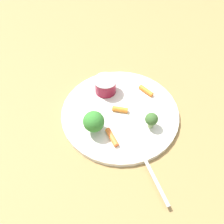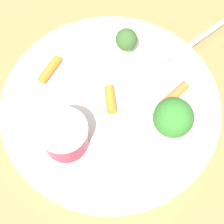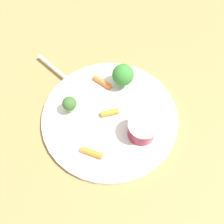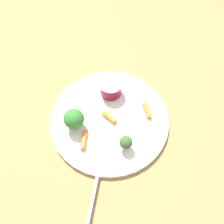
{
  "view_description": "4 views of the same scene",
  "coord_description": "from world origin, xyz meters",
  "px_view_note": "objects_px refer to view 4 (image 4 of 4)",
  "views": [
    {
      "loc": [
        0.37,
        -0.01,
        0.47
      ],
      "look_at": [
        0.01,
        -0.02,
        0.02
      ],
      "focal_mm": 38.55,
      "sensor_mm": 36.0,
      "label": 1
    },
    {
      "loc": [
        -0.05,
        -0.2,
        0.4
      ],
      "look_at": [
        -0.0,
        -0.02,
        0.02
      ],
      "focal_mm": 54.25,
      "sensor_mm": 36.0,
      "label": 2
    },
    {
      "loc": [
        -0.21,
        0.09,
        0.42
      ],
      "look_at": [
        -0.0,
        -0.0,
        0.02
      ],
      "focal_mm": 35.78,
      "sensor_mm": 36.0,
      "label": 3
    },
    {
      "loc": [
        0.26,
        0.17,
        0.58
      ],
      "look_at": [
        -0.01,
        0.0,
        0.03
      ],
      "focal_mm": 43.1,
      "sensor_mm": 36.0,
      "label": 4
    }
  ],
  "objects_px": {
    "broccoli_floret_1": "(126,143)",
    "carrot_stick_0": "(147,110)",
    "carrot_stick_1": "(109,117)",
    "carrot_stick_2": "(84,140)",
    "broccoli_floret_0": "(74,119)",
    "sauce_cup": "(111,88)",
    "plate": "(109,120)",
    "fork": "(96,183)"
  },
  "relations": [
    {
      "from": "plate",
      "to": "broccoli_floret_1",
      "type": "height_order",
      "value": "broccoli_floret_1"
    },
    {
      "from": "plate",
      "to": "broccoli_floret_0",
      "type": "xyz_separation_m",
      "value": [
        0.06,
        -0.06,
        0.04
      ]
    },
    {
      "from": "sauce_cup",
      "to": "broccoli_floret_1",
      "type": "relative_size",
      "value": 1.38
    },
    {
      "from": "carrot_stick_2",
      "to": "fork",
      "type": "distance_m",
      "value": 0.1
    },
    {
      "from": "plate",
      "to": "carrot_stick_0",
      "type": "bearing_deg",
      "value": 134.58
    },
    {
      "from": "sauce_cup",
      "to": "carrot_stick_2",
      "type": "xyz_separation_m",
      "value": [
        0.15,
        0.02,
        -0.01
      ]
    },
    {
      "from": "sauce_cup",
      "to": "carrot_stick_2",
      "type": "bearing_deg",
      "value": 8.3
    },
    {
      "from": "carrot_stick_1",
      "to": "carrot_stick_2",
      "type": "relative_size",
      "value": 0.8
    },
    {
      "from": "carrot_stick_1",
      "to": "broccoli_floret_1",
      "type": "bearing_deg",
      "value": 58.97
    },
    {
      "from": "broccoli_floret_0",
      "to": "plate",
      "type": "bearing_deg",
      "value": 135.81
    },
    {
      "from": "broccoli_floret_1",
      "to": "carrot_stick_2",
      "type": "height_order",
      "value": "broccoli_floret_1"
    },
    {
      "from": "broccoli_floret_0",
      "to": "fork",
      "type": "distance_m",
      "value": 0.15
    },
    {
      "from": "broccoli_floret_0",
      "to": "carrot_stick_0",
      "type": "bearing_deg",
      "value": 135.15
    },
    {
      "from": "broccoli_floret_1",
      "to": "fork",
      "type": "xyz_separation_m",
      "value": [
        0.1,
        -0.01,
        -0.02
      ]
    },
    {
      "from": "plate",
      "to": "broccoli_floret_1",
      "type": "relative_size",
      "value": 6.88
    },
    {
      "from": "plate",
      "to": "broccoli_floret_1",
      "type": "bearing_deg",
      "value": 58.91
    },
    {
      "from": "broccoli_floret_1",
      "to": "plate",
      "type": "bearing_deg",
      "value": -121.09
    },
    {
      "from": "fork",
      "to": "plate",
      "type": "bearing_deg",
      "value": -157.64
    },
    {
      "from": "broccoli_floret_1",
      "to": "carrot_stick_0",
      "type": "bearing_deg",
      "value": -177.88
    },
    {
      "from": "carrot_stick_0",
      "to": "carrot_stick_2",
      "type": "xyz_separation_m",
      "value": [
        0.15,
        -0.08,
        0.0
      ]
    },
    {
      "from": "fork",
      "to": "carrot_stick_0",
      "type": "bearing_deg",
      "value": 178.38
    },
    {
      "from": "carrot_stick_0",
      "to": "carrot_stick_2",
      "type": "height_order",
      "value": "same"
    },
    {
      "from": "carrot_stick_0",
      "to": "carrot_stick_1",
      "type": "distance_m",
      "value": 0.09
    },
    {
      "from": "broccoli_floret_1",
      "to": "carrot_stick_0",
      "type": "distance_m",
      "value": 0.11
    },
    {
      "from": "carrot_stick_1",
      "to": "carrot_stick_2",
      "type": "height_order",
      "value": "same"
    },
    {
      "from": "broccoli_floret_1",
      "to": "carrot_stick_0",
      "type": "height_order",
      "value": "broccoli_floret_1"
    },
    {
      "from": "broccoli_floret_0",
      "to": "carrot_stick_2",
      "type": "height_order",
      "value": "broccoli_floret_0"
    },
    {
      "from": "plate",
      "to": "carrot_stick_1",
      "type": "xyz_separation_m",
      "value": [
        -0.0,
        -0.0,
        0.01
      ]
    },
    {
      "from": "sauce_cup",
      "to": "carrot_stick_0",
      "type": "distance_m",
      "value": 0.11
    },
    {
      "from": "carrot_stick_2",
      "to": "fork",
      "type": "xyz_separation_m",
      "value": [
        0.07,
        0.08,
        -0.0
      ]
    },
    {
      "from": "broccoli_floret_0",
      "to": "carrot_stick_2",
      "type": "bearing_deg",
      "value": 62.83
    },
    {
      "from": "sauce_cup",
      "to": "broccoli_floret_0",
      "type": "bearing_deg",
      "value": -8.61
    },
    {
      "from": "fork",
      "to": "broccoli_floret_1",
      "type": "bearing_deg",
      "value": 174.52
    },
    {
      "from": "plate",
      "to": "carrot_stick_0",
      "type": "distance_m",
      "value": 0.09
    },
    {
      "from": "carrot_stick_1",
      "to": "fork",
      "type": "bearing_deg",
      "value": 22.79
    },
    {
      "from": "plate",
      "to": "carrot_stick_2",
      "type": "bearing_deg",
      "value": -12.13
    },
    {
      "from": "sauce_cup",
      "to": "carrot_stick_2",
      "type": "relative_size",
      "value": 1.22
    },
    {
      "from": "broccoli_floret_1",
      "to": "carrot_stick_1",
      "type": "bearing_deg",
      "value": -121.03
    },
    {
      "from": "broccoli_floret_0",
      "to": "carrot_stick_0",
      "type": "relative_size",
      "value": 1.38
    },
    {
      "from": "carrot_stick_0",
      "to": "carrot_stick_1",
      "type": "xyz_separation_m",
      "value": [
        0.06,
        -0.07,
        0.0
      ]
    },
    {
      "from": "plate",
      "to": "sauce_cup",
      "type": "height_order",
      "value": "sauce_cup"
    },
    {
      "from": "broccoli_floret_1",
      "to": "carrot_stick_2",
      "type": "xyz_separation_m",
      "value": [
        0.04,
        -0.09,
        -0.02
      ]
    }
  ]
}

